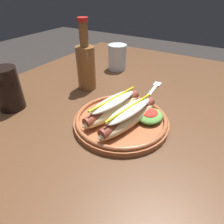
# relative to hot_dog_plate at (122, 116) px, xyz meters

# --- Properties ---
(dining_table) EXTENTS (1.47, 0.94, 0.74)m
(dining_table) POSITION_rel_hot_dog_plate_xyz_m (-0.01, 0.09, -0.11)
(dining_table) COLOR #51331E
(dining_table) RESTS_ON ground_plane
(hot_dog_plate) EXTENTS (0.27, 0.27, 0.08)m
(hot_dog_plate) POSITION_rel_hot_dog_plate_xyz_m (0.00, 0.00, 0.00)
(hot_dog_plate) COLOR #9E5633
(hot_dog_plate) RESTS_ON dining_table
(fork) EXTENTS (0.12, 0.03, 0.00)m
(fork) POSITION_rel_hot_dog_plate_xyz_m (0.26, 0.00, -0.02)
(fork) COLOR silver
(fork) RESTS_ON dining_table
(soda_cup) EXTENTS (0.08, 0.08, 0.13)m
(soda_cup) POSITION_rel_hot_dog_plate_xyz_m (-0.11, 0.34, 0.04)
(soda_cup) COLOR black
(soda_cup) RESTS_ON dining_table
(extra_cup) EXTENTS (0.08, 0.08, 0.11)m
(extra_cup) POSITION_rel_hot_dog_plate_xyz_m (0.36, 0.23, 0.03)
(extra_cup) COLOR silver
(extra_cup) RESTS_ON dining_table
(glass_bottle) EXTENTS (0.07, 0.07, 0.25)m
(glass_bottle) POSITION_rel_hot_dog_plate_xyz_m (0.13, 0.22, 0.07)
(glass_bottle) COLOR brown
(glass_bottle) RESTS_ON dining_table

